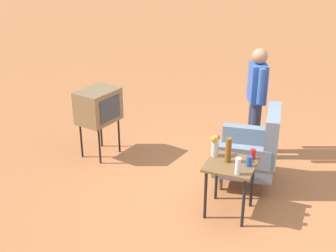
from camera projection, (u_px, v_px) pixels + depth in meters
ground_plane at (239, 189)px, 5.89m from camera, size 60.00×60.00×0.00m
armchair at (253, 150)px, 5.82m from camera, size 0.86×0.87×1.06m
side_table at (230, 171)px, 5.18m from camera, size 0.56×0.56×0.66m
tv_on_stand at (98, 106)px, 6.48m from camera, size 0.68×0.55×1.03m
person_standing at (256, 96)px, 6.42m from camera, size 0.53×0.34×1.64m
soda_can_red at (253, 154)px, 5.22m from camera, size 0.07×0.07×0.12m
bottle_tall_amber at (228, 150)px, 5.12m from camera, size 0.07×0.07×0.30m
bottle_short_clear at (238, 166)px, 4.87m from camera, size 0.06×0.06×0.20m
soda_can_blue at (249, 161)px, 5.06m from camera, size 0.07×0.07×0.12m
flower_vase at (215, 145)px, 5.26m from camera, size 0.15×0.10×0.27m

